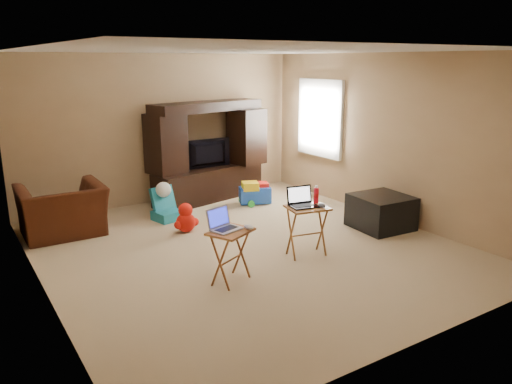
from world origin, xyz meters
TOP-DOWN VIEW (x-y plane):
  - floor at (0.00, 0.00)m, footprint 5.50×5.50m
  - ceiling at (0.00, 0.00)m, footprint 5.50×5.50m
  - wall_back at (0.00, 2.75)m, footprint 5.00×0.00m
  - wall_front at (0.00, -2.75)m, footprint 5.00×0.00m
  - wall_left at (-2.50, 0.00)m, footprint 0.00×5.50m
  - wall_right at (2.50, 0.00)m, footprint 0.00×5.50m
  - window_pane at (2.48, 1.55)m, footprint 0.00×1.20m
  - window_frame at (2.46, 1.55)m, footprint 0.06×1.14m
  - entertainment_center at (0.67, 2.37)m, footprint 2.15×0.96m
  - television at (0.67, 2.32)m, footprint 0.87×0.12m
  - recliner at (-1.92, 1.81)m, footprint 1.11×0.97m
  - child_rocker at (-0.42, 1.66)m, footprint 0.47×0.51m
  - plush_toy at (-0.42, 1.01)m, footprint 0.39×0.32m
  - push_toy at (1.20, 1.70)m, footprint 0.64×0.55m
  - ottoman at (2.06, -0.38)m, footprint 0.81×0.81m
  - tray_table_left at (-0.71, -0.79)m, footprint 0.57×0.53m
  - tray_table_right at (0.48, -0.62)m, footprint 0.56×0.48m
  - laptop_left at (-0.74, -0.76)m, footprint 0.37×0.34m
  - laptop_right at (0.44, -0.60)m, footprint 0.38×0.33m
  - mouse_left at (-0.52, -0.86)m, footprint 0.11×0.14m
  - mouse_right at (0.61, -0.74)m, footprint 0.11×0.15m
  - water_bottle at (0.68, -0.54)m, footprint 0.06×0.06m

SIDE VIEW (x-z plane):
  - floor at x=0.00m, z-range 0.00..0.00m
  - push_toy at x=1.20m, z-range 0.00..0.40m
  - plush_toy at x=-0.42m, z-range 0.00..0.43m
  - ottoman at x=2.06m, z-range 0.00..0.49m
  - child_rocker at x=-0.42m, z-range 0.00..0.51m
  - tray_table_left at x=-0.71m, z-range 0.00..0.60m
  - tray_table_right at x=0.48m, z-range 0.00..0.64m
  - recliner at x=-1.92m, z-range 0.00..0.72m
  - mouse_left at x=-0.52m, z-range 0.60..0.65m
  - mouse_right at x=0.61m, z-range 0.64..0.69m
  - laptop_left at x=-0.74m, z-range 0.60..0.84m
  - water_bottle at x=0.68m, z-range 0.64..0.83m
  - laptop_right at x=0.44m, z-range 0.64..0.88m
  - television at x=0.67m, z-range 0.57..1.07m
  - entertainment_center at x=0.67m, z-range 0.00..1.71m
  - wall_back at x=0.00m, z-range -1.25..3.75m
  - wall_front at x=0.00m, z-range -1.25..3.75m
  - wall_left at x=-2.50m, z-range -1.50..4.00m
  - wall_right at x=2.50m, z-range -1.50..4.00m
  - window_pane at x=2.48m, z-range 0.80..2.00m
  - window_frame at x=2.46m, z-range 0.73..2.07m
  - ceiling at x=0.00m, z-range 2.50..2.50m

